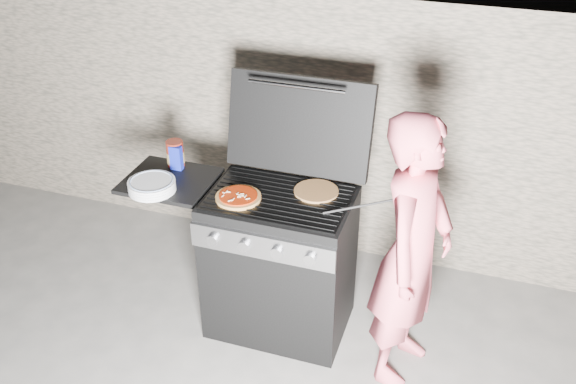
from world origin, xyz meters
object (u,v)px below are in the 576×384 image
(person, at_px, (412,253))
(gas_grill, at_px, (240,255))
(pizza_topped, at_px, (238,197))
(sauce_jar, at_px, (175,153))

(person, bearing_deg, gas_grill, 95.78)
(pizza_topped, xyz_separation_m, person, (0.96, -0.02, -0.15))
(person, bearing_deg, pizza_topped, 100.88)
(pizza_topped, relative_size, sauce_jar, 1.58)
(sauce_jar, bearing_deg, pizza_topped, -26.49)
(pizza_topped, bearing_deg, sauce_jar, 153.51)
(person, bearing_deg, sauce_jar, 91.56)
(pizza_topped, xyz_separation_m, sauce_jar, (-0.50, 0.25, 0.06))
(gas_grill, bearing_deg, sauce_jar, 160.77)
(pizza_topped, bearing_deg, gas_grill, 116.66)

